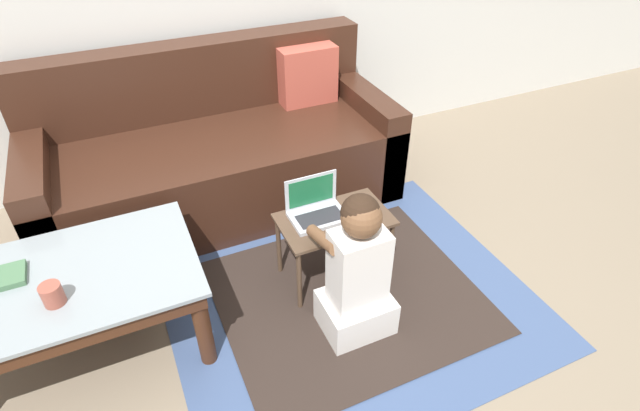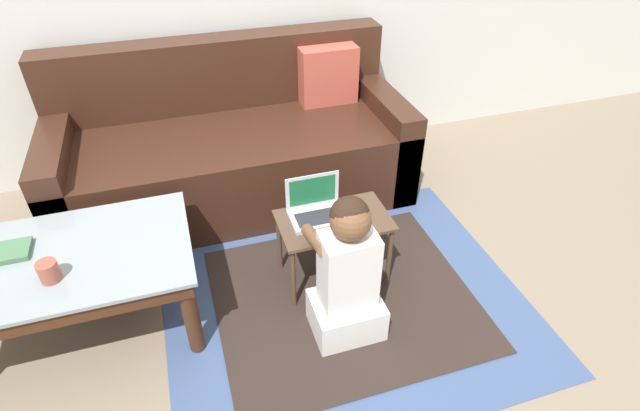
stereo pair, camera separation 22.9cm
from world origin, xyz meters
name	(u,v)px [view 1 (the left image)]	position (x,y,z in m)	size (l,w,h in m)	color
ground_plane	(333,311)	(0.00, 0.00, 0.00)	(16.00, 16.00, 0.00)	#7F705B
area_rug	(348,296)	(0.11, 0.05, 0.00)	(1.75, 1.52, 0.01)	#3D517A
couch	(218,154)	(-0.22, 1.16, 0.32)	(2.09, 0.90, 0.91)	#381E14
coffee_table	(65,290)	(-1.10, 0.25, 0.38)	(1.07, 0.66, 0.45)	gray
laptop_desk	(334,226)	(0.11, 0.23, 0.33)	(0.54, 0.32, 0.38)	#4C3828
laptop	(317,211)	(0.04, 0.28, 0.42)	(0.27, 0.19, 0.20)	#B7BCC6
computer_mouse	(358,213)	(0.22, 0.20, 0.40)	(0.07, 0.10, 0.04)	#B2B7C1
person_seated	(357,273)	(0.05, -0.12, 0.34)	(0.31, 0.38, 0.75)	silver
cup_on_table	(52,294)	(-1.12, 0.12, 0.49)	(0.08, 0.08, 0.09)	#994C3D
book_on_table	(3,278)	(-1.31, 0.34, 0.46)	(0.17, 0.14, 0.02)	#47704C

